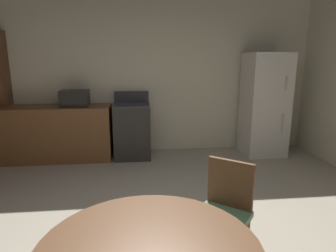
% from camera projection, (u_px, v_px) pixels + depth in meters
% --- Properties ---
extents(wall_back, '(6.09, 0.12, 2.70)m').
position_uv_depth(wall_back, '(148.00, 76.00, 5.17)').
color(wall_back, beige).
rests_on(wall_back, ground).
extents(kitchen_counter, '(2.10, 0.60, 0.90)m').
position_uv_depth(kitchen_counter, '(47.00, 133.00, 4.81)').
color(kitchen_counter, brown).
rests_on(kitchen_counter, ground).
extents(oven_range, '(0.60, 0.60, 1.10)m').
position_uv_depth(oven_range, '(132.00, 130.00, 4.95)').
color(oven_range, '#2D2B28').
rests_on(oven_range, ground).
extents(refrigerator, '(0.68, 0.68, 1.76)m').
position_uv_depth(refrigerator, '(264.00, 105.00, 5.04)').
color(refrigerator, silver).
rests_on(refrigerator, ground).
extents(microwave, '(0.44, 0.32, 0.26)m').
position_uv_depth(microwave, '(75.00, 98.00, 4.73)').
color(microwave, black).
rests_on(microwave, kitchen_counter).
extents(chair_northeast, '(0.56, 0.56, 0.87)m').
position_uv_depth(chair_northeast, '(224.00, 208.00, 2.30)').
color(chair_northeast, brown).
rests_on(chair_northeast, ground).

